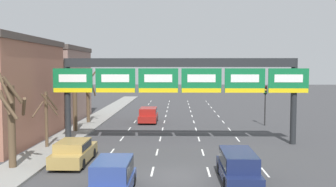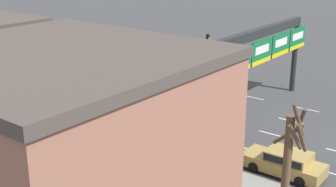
% 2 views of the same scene
% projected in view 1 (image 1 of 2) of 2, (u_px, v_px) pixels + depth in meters
% --- Properties ---
extents(ground_plane, '(220.00, 220.00, 0.00)m').
position_uv_depth(ground_plane, '(181.00, 177.00, 20.99)').
color(ground_plane, '#3D3D3F').
extents(sidewalk_left, '(2.80, 110.00, 0.15)m').
position_uv_depth(sidewalk_left, '(11.00, 174.00, 21.23)').
color(sidewalk_left, gray).
rests_on(sidewalk_left, ground_plane).
extents(lane_dashes, '(10.02, 67.00, 0.01)m').
position_uv_depth(lane_dashes, '(179.00, 134.00, 34.45)').
color(lane_dashes, white).
rests_on(lane_dashes, ground_plane).
extents(sign_gantry, '(20.16, 0.70, 6.84)m').
position_uv_depth(sign_gantry, '(180.00, 76.00, 29.68)').
color(sign_gantry, '#232628').
rests_on(sign_gantry, ground_plane).
extents(building_far, '(10.92, 10.40, 8.49)m').
position_uv_depth(building_far, '(36.00, 83.00, 43.74)').
color(building_far, gray).
rests_on(building_far, ground_plane).
extents(car_gold, '(1.99, 4.85, 1.51)m').
position_uv_depth(car_gold, '(74.00, 151.00, 23.77)').
color(car_gold, '#A88947').
rests_on(car_gold, ground_plane).
extents(suv_red, '(1.98, 4.15, 1.64)m').
position_uv_depth(suv_red, '(148.00, 114.00, 41.37)').
color(suv_red, maroon).
rests_on(suv_red, ground_plane).
extents(suv_blue, '(1.90, 3.99, 1.68)m').
position_uv_depth(suv_blue, '(113.00, 175.00, 18.11)').
color(suv_blue, navy).
rests_on(suv_blue, ground_plane).
extents(suv_navy, '(1.88, 4.85, 1.65)m').
position_uv_depth(suv_navy, '(238.00, 165.00, 20.01)').
color(suv_navy, '#19234C').
rests_on(suv_navy, ground_plane).
extents(traffic_light_near_gantry, '(0.30, 0.35, 4.20)m').
position_uv_depth(traffic_light_near_gantry, '(265.00, 97.00, 39.07)').
color(traffic_light_near_gantry, black).
rests_on(traffic_light_near_gantry, ground_plane).
extents(tree_bare_closest, '(1.65, 1.66, 5.56)m').
position_uv_depth(tree_bare_closest, '(88.00, 96.00, 40.58)').
color(tree_bare_closest, brown).
rests_on(tree_bare_closest, sidewalk_left).
extents(tree_bare_second, '(1.79, 1.89, 5.78)m').
position_uv_depth(tree_bare_second, '(11.00, 119.00, 22.14)').
color(tree_bare_second, brown).
rests_on(tree_bare_second, sidewalk_left).
extents(tree_bare_third, '(1.84, 1.83, 4.16)m').
position_uv_depth(tree_bare_third, '(46.00, 116.00, 28.00)').
color(tree_bare_third, brown).
rests_on(tree_bare_third, sidewalk_left).
extents(tree_bare_furthest, '(2.44, 2.44, 5.26)m').
position_uv_depth(tree_bare_furthest, '(75.00, 104.00, 35.19)').
color(tree_bare_furthest, brown).
rests_on(tree_bare_furthest, sidewalk_left).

